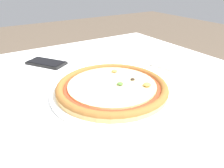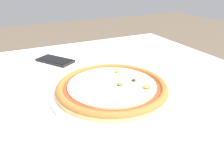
# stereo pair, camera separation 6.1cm
# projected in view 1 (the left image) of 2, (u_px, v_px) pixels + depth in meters

# --- Properties ---
(dining_table) EXTENTS (1.49, 1.00, 0.74)m
(dining_table) POSITION_uv_depth(u_px,v_px,m) (30.00, 136.00, 0.58)
(dining_table) COLOR #997047
(dining_table) RESTS_ON ground_plane
(pizza_plate) EXTENTS (0.34, 0.34, 0.04)m
(pizza_plate) POSITION_uv_depth(u_px,v_px,m) (112.00, 88.00, 0.61)
(pizza_plate) COLOR white
(pizza_plate) RESTS_ON dining_table
(cell_phone) EXTENTS (0.14, 0.16, 0.01)m
(cell_phone) POSITION_uv_depth(u_px,v_px,m) (46.00, 63.00, 0.82)
(cell_phone) COLOR black
(cell_phone) RESTS_ON dining_table
(napkin_folded) EXTENTS (0.17, 0.14, 0.01)m
(napkin_folded) POSITION_uv_depth(u_px,v_px,m) (172.00, 62.00, 0.83)
(napkin_folded) COLOR silver
(napkin_folded) RESTS_ON dining_table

